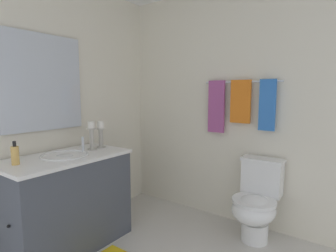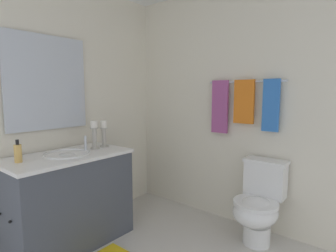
{
  "view_description": "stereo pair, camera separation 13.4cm",
  "coord_description": "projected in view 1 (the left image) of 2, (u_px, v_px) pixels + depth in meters",
  "views": [
    {
      "loc": [
        0.82,
        -1.5,
        1.37
      ],
      "look_at": [
        -0.51,
        0.36,
        1.08
      ],
      "focal_mm": 28.79,
      "sensor_mm": 36.0,
      "label": 1
    },
    {
      "loc": [
        0.92,
        -1.42,
        1.37
      ],
      "look_at": [
        -0.51,
        0.36,
        1.08
      ],
      "focal_mm": 28.79,
      "sensor_mm": 36.0,
      "label": 2
    }
  ],
  "objects": [
    {
      "name": "vanity_cabinet",
      "position": [
        67.0,
        202.0,
        2.37
      ],
      "size": [
        0.58,
        1.07,
        0.83
      ],
      "color": "#474C56",
      "rests_on": "ground"
    },
    {
      "name": "wall_left",
      "position": [
        59.0,
        108.0,
        2.59
      ],
      "size": [
        0.04,
        2.38,
        2.45
      ],
      "primitive_type": "cube",
      "color": "silver",
      "rests_on": "ground"
    },
    {
      "name": "toilet",
      "position": [
        256.0,
        202.0,
        2.48
      ],
      "size": [
        0.39,
        0.54,
        0.75
      ],
      "color": "white",
      "rests_on": "ground"
    },
    {
      "name": "mirror",
      "position": [
        43.0,
        83.0,
        2.4
      ],
      "size": [
        0.02,
        0.76,
        0.86
      ],
      "primitive_type": "cube",
      "color": "silver"
    },
    {
      "name": "towel_near_vanity",
      "position": [
        216.0,
        107.0,
        2.84
      ],
      "size": [
        0.18,
        0.03,
        0.54
      ],
      "primitive_type": "cube",
      "color": "#A54C8C",
      "rests_on": "towel_bar"
    },
    {
      "name": "wall_back",
      "position": [
        259.0,
        107.0,
        2.66
      ],
      "size": [
        3.11,
        0.04,
        2.45
      ],
      "primitive_type": "cube",
      "color": "silver",
      "rests_on": "ground"
    },
    {
      "name": "towel_near_corner",
      "position": [
        267.0,
        105.0,
        2.53
      ],
      "size": [
        0.15,
        0.03,
        0.48
      ],
      "primitive_type": "cube",
      "color": "blue",
      "rests_on": "towel_bar"
    },
    {
      "name": "candle_holder_tall",
      "position": [
        101.0,
        134.0,
        2.65
      ],
      "size": [
        0.09,
        0.09,
        0.26
      ],
      "color": "#B7B2A5",
      "rests_on": "vanity_cabinet"
    },
    {
      "name": "candle_holder_short",
      "position": [
        92.0,
        135.0,
        2.55
      ],
      "size": [
        0.09,
        0.09,
        0.27
      ],
      "color": "#B7B2A5",
      "rests_on": "vanity_cabinet"
    },
    {
      "name": "towel_bar",
      "position": [
        242.0,
        82.0,
        2.67
      ],
      "size": [
        0.78,
        0.02,
        0.02
      ],
      "primitive_type": "cylinder",
      "rotation": [
        0.0,
        1.57,
        0.0
      ],
      "color": "silver"
    },
    {
      "name": "towel_center",
      "position": [
        241.0,
        102.0,
        2.68
      ],
      "size": [
        0.2,
        0.03,
        0.43
      ],
      "primitive_type": "cube",
      "color": "orange",
      "rests_on": "towel_bar"
    },
    {
      "name": "soap_bottle",
      "position": [
        15.0,
        155.0,
        2.02
      ],
      "size": [
        0.06,
        0.06,
        0.18
      ],
      "color": "#E5B259",
      "rests_on": "vanity_cabinet"
    },
    {
      "name": "sink_basin",
      "position": [
        65.0,
        160.0,
        2.32
      ],
      "size": [
        0.4,
        0.4,
        0.24
      ],
      "color": "white",
      "rests_on": "vanity_cabinet"
    }
  ]
}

